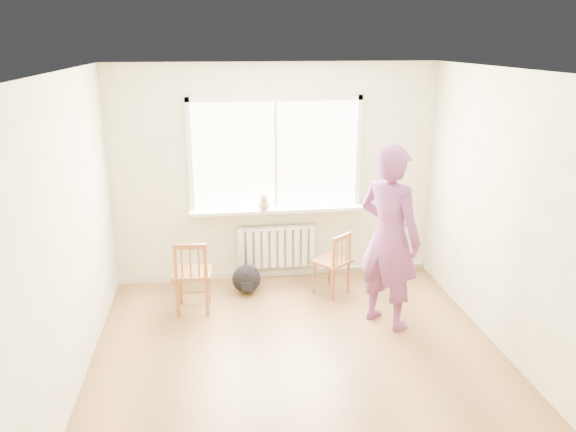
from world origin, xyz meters
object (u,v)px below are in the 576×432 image
object	(u,v)px
chair_left	(192,276)
backpack	(246,279)
chair_right	(334,264)
cat	(264,202)
person	(389,238)

from	to	relation	value
chair_left	backpack	xyz separation A→B (m)	(0.63, 0.43, -0.26)
chair_left	backpack	world-z (taller)	chair_left
chair_left	chair_right	bearing A→B (deg)	-169.05
chair_left	backpack	size ratio (longest dim) A/B	2.47
cat	backpack	distance (m)	0.96
chair_right	person	world-z (taller)	person
chair_left	person	bearing A→B (deg)	168.07
chair_right	cat	distance (m)	1.13
chair_left	cat	world-z (taller)	cat
chair_left	chair_right	size ratio (longest dim) A/B	1.10
backpack	person	bearing A→B (deg)	-34.06
cat	person	bearing A→B (deg)	-42.02
chair_left	cat	bearing A→B (deg)	-138.48
person	backpack	distance (m)	1.92
person	backpack	xyz separation A→B (m)	(-1.44, 0.97, -0.81)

